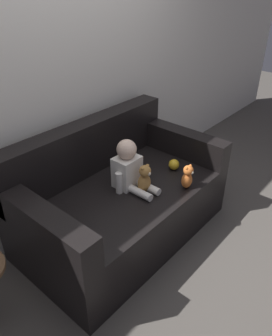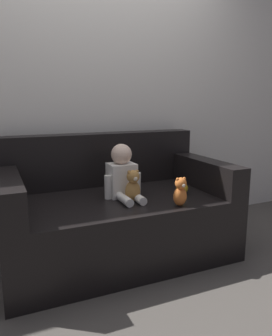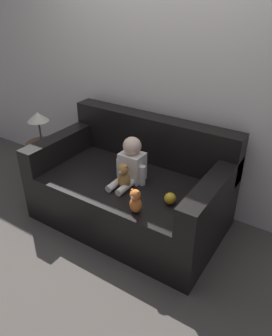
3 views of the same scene
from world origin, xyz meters
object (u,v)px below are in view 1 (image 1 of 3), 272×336
(teddy_bear_brown, at_px, (145,179))
(toy_ball, at_px, (174,165))
(plush_toy_side, at_px, (187,177))
(person_baby, at_px, (129,168))
(couch, at_px, (118,199))

(teddy_bear_brown, relative_size, toy_ball, 2.51)
(plush_toy_side, xyz_separation_m, toy_ball, (0.16, 0.24, -0.05))
(person_baby, bearing_deg, teddy_bear_brown, -80.52)
(teddy_bear_brown, bearing_deg, person_baby, 99.48)
(plush_toy_side, height_order, toy_ball, plush_toy_side)
(person_baby, xyz_separation_m, teddy_bear_brown, (0.02, -0.14, -0.05))
(person_baby, relative_size, toy_ball, 4.30)
(plush_toy_side, distance_m, toy_ball, 0.29)
(couch, xyz_separation_m, toy_ball, (0.48, -0.20, 0.19))
(couch, bearing_deg, plush_toy_side, -54.05)
(couch, bearing_deg, person_baby, -64.09)
(teddy_bear_brown, distance_m, toy_ball, 0.42)
(teddy_bear_brown, bearing_deg, couch, 105.97)
(person_baby, height_order, plush_toy_side, person_baby)
(couch, relative_size, toy_ball, 18.17)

